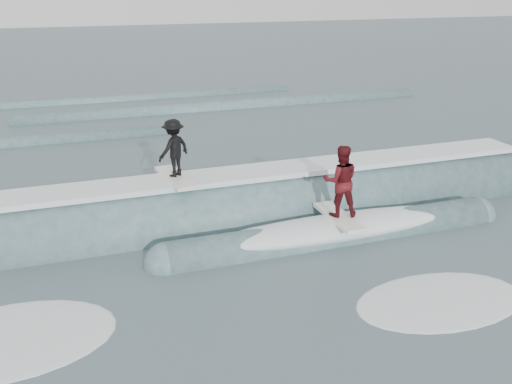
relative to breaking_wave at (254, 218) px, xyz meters
name	(u,v)px	position (x,y,z in m)	size (l,w,h in m)	color
ground	(295,275)	(-0.21, -3.47, -0.04)	(160.00, 160.00, 0.00)	#374B50
breaking_wave	(254,218)	(0.00, 0.00, 0.00)	(22.36, 4.07, 2.58)	#375D5B
surfer_black	(174,151)	(-2.16, 0.25, 2.11)	(1.15, 2.05, 1.65)	white
surfer_red	(340,184)	(1.65, -1.95, 1.47)	(1.07, 2.00, 1.97)	white
whitewater	(262,332)	(-1.70, -5.33, -0.04)	(13.92, 7.00, 0.10)	white
far_swells	(109,119)	(-2.57, 14.18, -0.04)	(36.96, 8.65, 0.80)	#375D5B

